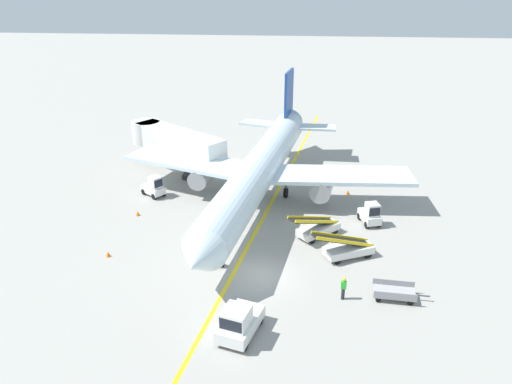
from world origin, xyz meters
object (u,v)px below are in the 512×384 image
object	(u,v)px
airliner	(261,168)
baggage_cart_loaded	(394,292)
safety_cone_wingtip_left	(200,224)
belt_loader_forward_hold	(317,228)
pushback_tug	(239,322)
safety_cone_nose_right	(108,254)
baggage_tug_near_wing	(154,187)
belt_loader_aft_hold	(348,248)
safety_cone_wingtip_right	(138,213)
baggage_tug_by_cargo_door	(370,214)
safety_cone_nose_left	(348,192)
jet_bridge	(171,140)
ground_crew_marshaller	(343,288)

from	to	relation	value
airliner	baggage_cart_loaded	xyz separation A→B (m)	(10.37, -14.66, -2.95)
safety_cone_wingtip_left	airliner	bearing A→B (deg)	49.89
belt_loader_forward_hold	pushback_tug	bearing A→B (deg)	-110.77
belt_loader_forward_hold	safety_cone_nose_right	world-z (taller)	belt_loader_forward_hold
baggage_tug_near_wing	belt_loader_aft_hold	world-z (taller)	belt_loader_aft_hold
safety_cone_wingtip_right	belt_loader_aft_hold	bearing A→B (deg)	-16.35
baggage_cart_loaded	safety_cone_wingtip_left	bearing A→B (deg)	149.18
baggage_tug_by_cargo_door	safety_cone_nose_left	xyz separation A→B (m)	(-1.43, 6.25, -0.71)
safety_cone_wingtip_left	baggage_tug_by_cargo_door	bearing A→B (deg)	6.99
airliner	belt_loader_forward_hold	size ratio (longest dim) A/B	7.84
jet_bridge	ground_crew_marshaller	world-z (taller)	jet_bridge
belt_loader_forward_hold	belt_loader_aft_hold	size ratio (longest dim) A/B	0.89
belt_loader_aft_hold	safety_cone_wingtip_left	size ratio (longest dim) A/B	11.51
baggage_tug_by_cargo_door	safety_cone_nose_left	world-z (taller)	baggage_tug_by_cargo_door
pushback_tug	safety_cone_nose_left	bearing A→B (deg)	69.63
baggage_cart_loaded	safety_cone_nose_left	bearing A→B (deg)	96.17
pushback_tug	belt_loader_forward_hold	bearing A→B (deg)	69.23
jet_bridge	belt_loader_aft_hold	distance (m)	24.65
airliner	pushback_tug	distance (m)	19.55
jet_bridge	safety_cone_wingtip_right	size ratio (longest dim) A/B	26.85
safety_cone_nose_right	safety_cone_wingtip_right	xyz separation A→B (m)	(0.06, 7.11, 0.00)
safety_cone_nose_left	pushback_tug	bearing A→B (deg)	-110.37
pushback_tug	ground_crew_marshaller	size ratio (longest dim) A/B	2.34
belt_loader_aft_hold	ground_crew_marshaller	size ratio (longest dim) A/B	2.98
baggage_cart_loaded	ground_crew_marshaller	xyz separation A→B (m)	(-3.45, -0.42, 0.44)
baggage_tug_by_cargo_door	belt_loader_aft_hold	world-z (taller)	belt_loader_aft_hold
baggage_cart_loaded	safety_cone_nose_left	world-z (taller)	baggage_cart_loaded
belt_loader_aft_hold	jet_bridge	bearing A→B (deg)	137.27
ground_crew_marshaller	safety_cone_nose_left	distance (m)	17.58
belt_loader_forward_hold	airliner	bearing A→B (deg)	129.57
baggage_tug_by_cargo_door	belt_loader_aft_hold	size ratio (longest dim) A/B	0.53
safety_cone_nose_left	safety_cone_wingtip_right	distance (m)	20.43
baggage_tug_by_cargo_door	safety_cone_wingtip_left	xyz separation A→B (m)	(-14.71, -1.80, -0.71)
baggage_tug_near_wing	belt_loader_forward_hold	size ratio (longest dim) A/B	0.60
baggage_tug_by_cargo_door	ground_crew_marshaller	world-z (taller)	baggage_tug_by_cargo_door
safety_cone_nose_left	safety_cone_wingtip_left	world-z (taller)	same
jet_bridge	belt_loader_aft_hold	bearing A→B (deg)	-42.73
baggage_tug_near_wing	belt_loader_forward_hold	world-z (taller)	belt_loader_forward_hold
airliner	safety_cone_wingtip_left	world-z (taller)	airliner
belt_loader_aft_hold	airliner	bearing A→B (deg)	128.28
jet_bridge	safety_cone_nose_right	bearing A→B (deg)	-91.44
airliner	ground_crew_marshaller	size ratio (longest dim) A/B	20.75
belt_loader_forward_hold	safety_cone_wingtip_left	world-z (taller)	belt_loader_forward_hold
safety_cone_nose_left	safety_cone_nose_right	bearing A→B (deg)	-144.65
baggage_cart_loaded	safety_cone_nose_right	size ratio (longest dim) A/B	8.65
safety_cone_nose_left	safety_cone_wingtip_right	xyz separation A→B (m)	(-19.32, -6.65, 0.00)
safety_cone_wingtip_right	airliner	bearing A→B (deg)	21.38
belt_loader_aft_hold	safety_cone_nose_left	distance (m)	12.09
baggage_cart_loaded	safety_cone_wingtip_right	bearing A→B (deg)	153.76
ground_crew_marshaller	safety_cone_nose_left	xyz separation A→B (m)	(1.61, 17.50, -0.69)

